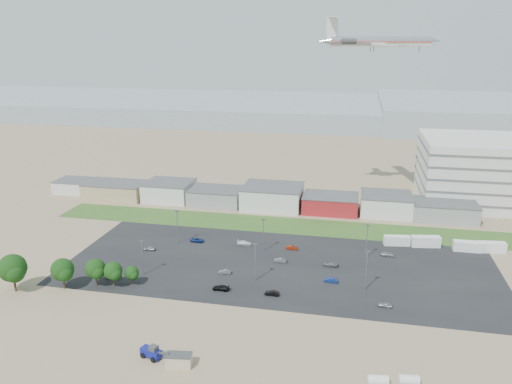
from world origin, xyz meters
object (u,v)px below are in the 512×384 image
(box_trailer_a, at_px, (397,241))
(parked_car_12, at_px, (330,264))
(telehandler, at_px, (151,351))
(storage_tank_nw, at_px, (378,380))
(tree_far_left, at_px, (13,271))
(parked_car_8, at_px, (388,254))
(parked_car_5, at_px, (149,248))
(portable_shed, at_px, (179,360))
(parked_car_3, at_px, (221,288))
(parked_car_6, at_px, (244,243))
(parked_car_13, at_px, (272,293))
(parked_car_1, at_px, (331,280))
(airliner, at_px, (381,41))
(parked_car_2, at_px, (385,305))
(parked_car_9, at_px, (197,240))
(parked_car_7, at_px, (280,260))
(parked_car_10, at_px, (114,276))
(parked_car_11, at_px, (292,248))
(parked_car_4, at_px, (225,272))

(box_trailer_a, height_order, parked_car_12, box_trailer_a)
(telehandler, relative_size, storage_tank_nw, 1.90)
(tree_far_left, bearing_deg, parked_car_8, 23.83)
(parked_car_5, bearing_deg, portable_shed, 26.14)
(parked_car_3, height_order, parked_car_6, parked_car_6)
(parked_car_8, height_order, parked_car_13, parked_car_8)
(parked_car_1, xyz_separation_m, parked_car_5, (-55.14, 9.95, 0.02))
(parked_car_3, bearing_deg, telehandler, -9.89)
(airliner, height_order, parked_car_6, airliner)
(box_trailer_a, distance_m, parked_car_2, 40.12)
(parked_car_9, bearing_deg, parked_car_7, -105.85)
(parked_car_5, bearing_deg, parked_car_8, 95.47)
(airliner, height_order, parked_car_5, airliner)
(parked_car_7, bearing_deg, parked_car_1, 60.64)
(telehandler, bearing_deg, parked_car_7, 89.80)
(storage_tank_nw, relative_size, parked_car_5, 1.02)
(parked_car_12, bearing_deg, parked_car_10, -69.86)
(parked_car_3, height_order, parked_car_13, parked_car_3)
(telehandler, height_order, parked_car_5, telehandler)
(airliner, bearing_deg, parked_car_11, -127.02)
(parked_car_9, relative_size, parked_car_11, 1.22)
(airliner, bearing_deg, box_trailer_a, -96.09)
(storage_tank_nw, bearing_deg, parked_car_5, 143.06)
(airliner, height_order, parked_car_2, airliner)
(parked_car_8, bearing_deg, parked_car_4, 120.60)
(parked_car_13, bearing_deg, airliner, 165.83)
(telehandler, distance_m, parked_car_3, 30.78)
(telehandler, distance_m, airliner, 139.18)
(portable_shed, bearing_deg, parked_car_7, 68.99)
(portable_shed, height_order, parked_car_3, portable_shed)
(parked_car_8, bearing_deg, parked_car_3, 130.64)
(box_trailer_a, bearing_deg, parked_car_2, -105.21)
(airliner, relative_size, parked_car_2, 13.88)
(tree_far_left, distance_m, parked_car_4, 53.49)
(parked_car_13, bearing_deg, parked_car_1, 127.71)
(tree_far_left, relative_size, parked_car_4, 3.26)
(parked_car_11, bearing_deg, parked_car_13, -179.77)
(telehandler, relative_size, parked_car_5, 1.95)
(box_trailer_a, bearing_deg, parked_car_4, -155.26)
(parked_car_11, bearing_deg, telehandler, 163.52)
(parked_car_3, bearing_deg, airliner, 157.88)
(box_trailer_a, bearing_deg, parked_car_9, -178.59)
(airliner, xyz_separation_m, parked_car_5, (-66.12, -67.79, -60.08))
(box_trailer_a, relative_size, parked_car_11, 2.21)
(parked_car_7, bearing_deg, parked_car_5, -87.24)
(parked_car_2, distance_m, parked_car_12, 24.60)
(parked_car_8, xyz_separation_m, parked_car_12, (-16.13, -10.30, -0.02))
(parked_car_8, bearing_deg, parked_car_7, 114.31)
(parked_car_3, height_order, parked_car_8, parked_car_8)
(storage_tank_nw, relative_size, parked_car_3, 0.85)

